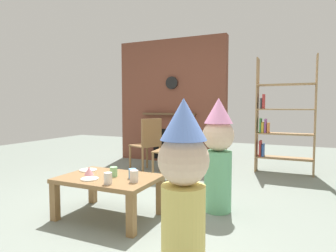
{
  "coord_description": "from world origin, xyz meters",
  "views": [
    {
      "loc": [
        1.53,
        -2.68,
        1.11
      ],
      "look_at": [
        0.15,
        0.4,
        0.87
      ],
      "focal_mm": 30.97,
      "sensor_mm": 36.0,
      "label": 1
    }
  ],
  "objects_px": {
    "paper_cup_center": "(114,172)",
    "dining_chair_left": "(148,142)",
    "child_in_pink": "(218,152)",
    "birthday_cake_slice": "(89,171)",
    "paper_cup_near_right": "(134,176)",
    "child_with_cone_hat": "(183,187)",
    "dining_chair_middle": "(175,146)",
    "paper_cup_far_left": "(132,173)",
    "bookshelf": "(281,120)",
    "paper_plate_rear": "(88,170)",
    "paper_cup_near_left": "(108,178)",
    "coffee_table": "(109,183)",
    "paper_plate_front": "(90,179)"
  },
  "relations": [
    {
      "from": "paper_plate_rear",
      "to": "child_with_cone_hat",
      "type": "bearing_deg",
      "value": -30.04
    },
    {
      "from": "bookshelf",
      "to": "paper_plate_front",
      "type": "height_order",
      "value": "bookshelf"
    },
    {
      "from": "coffee_table",
      "to": "paper_plate_rear",
      "type": "xyz_separation_m",
      "value": [
        -0.36,
        0.13,
        0.07
      ]
    },
    {
      "from": "paper_cup_near_left",
      "to": "child_in_pink",
      "type": "xyz_separation_m",
      "value": [
        0.79,
        0.84,
        0.17
      ]
    },
    {
      "from": "bookshelf",
      "to": "paper_cup_far_left",
      "type": "distance_m",
      "value": 2.98
    },
    {
      "from": "paper_cup_far_left",
      "to": "child_in_pink",
      "type": "xyz_separation_m",
      "value": [
        0.7,
        0.57,
        0.17
      ]
    },
    {
      "from": "paper_plate_front",
      "to": "child_in_pink",
      "type": "relative_size",
      "value": 0.14
    },
    {
      "from": "paper_cup_far_left",
      "to": "dining_chair_middle",
      "type": "distance_m",
      "value": 1.53
    },
    {
      "from": "paper_cup_near_right",
      "to": "child_in_pink",
      "type": "relative_size",
      "value": 0.09
    },
    {
      "from": "coffee_table",
      "to": "paper_cup_near_left",
      "type": "bearing_deg",
      "value": -56.28
    },
    {
      "from": "paper_cup_near_left",
      "to": "paper_plate_rear",
      "type": "bearing_deg",
      "value": 145.12
    },
    {
      "from": "paper_cup_center",
      "to": "child_in_pink",
      "type": "bearing_deg",
      "value": 32.85
    },
    {
      "from": "paper_plate_front",
      "to": "coffee_table",
      "type": "bearing_deg",
      "value": 59.08
    },
    {
      "from": "coffee_table",
      "to": "dining_chair_middle",
      "type": "height_order",
      "value": "dining_chair_middle"
    },
    {
      "from": "dining_chair_left",
      "to": "birthday_cake_slice",
      "type": "bearing_deg",
      "value": 124.73
    },
    {
      "from": "paper_plate_front",
      "to": "paper_plate_rear",
      "type": "bearing_deg",
      "value": 131.59
    },
    {
      "from": "paper_cup_near_right",
      "to": "birthday_cake_slice",
      "type": "relative_size",
      "value": 1.09
    },
    {
      "from": "child_in_pink",
      "to": "birthday_cake_slice",
      "type": "bearing_deg",
      "value": -4.18
    },
    {
      "from": "paper_cup_far_left",
      "to": "birthday_cake_slice",
      "type": "height_order",
      "value": "paper_cup_far_left"
    },
    {
      "from": "paper_cup_near_left",
      "to": "paper_plate_front",
      "type": "xyz_separation_m",
      "value": [
        -0.25,
        0.07,
        -0.05
      ]
    },
    {
      "from": "bookshelf",
      "to": "paper_cup_near_left",
      "type": "height_order",
      "value": "bookshelf"
    },
    {
      "from": "paper_plate_rear",
      "to": "child_with_cone_hat",
      "type": "height_order",
      "value": "child_with_cone_hat"
    },
    {
      "from": "birthday_cake_slice",
      "to": "dining_chair_middle",
      "type": "xyz_separation_m",
      "value": [
        0.27,
        1.58,
        0.06
      ]
    },
    {
      "from": "paper_cup_near_left",
      "to": "paper_cup_near_right",
      "type": "distance_m",
      "value": 0.24
    },
    {
      "from": "paper_cup_far_left",
      "to": "dining_chair_left",
      "type": "height_order",
      "value": "dining_chair_left"
    },
    {
      "from": "paper_cup_near_right",
      "to": "birthday_cake_slice",
      "type": "height_order",
      "value": "paper_cup_near_right"
    },
    {
      "from": "birthday_cake_slice",
      "to": "child_in_pink",
      "type": "xyz_separation_m",
      "value": [
        1.16,
        0.64,
        0.18
      ]
    },
    {
      "from": "paper_plate_rear",
      "to": "birthday_cake_slice",
      "type": "xyz_separation_m",
      "value": [
        0.14,
        -0.16,
        0.04
      ]
    },
    {
      "from": "child_with_cone_hat",
      "to": "dining_chair_middle",
      "type": "xyz_separation_m",
      "value": [
        -1.01,
        2.25,
        -0.1
      ]
    },
    {
      "from": "paper_cup_center",
      "to": "dining_chair_left",
      "type": "distance_m",
      "value": 1.96
    },
    {
      "from": "paper_cup_near_right",
      "to": "paper_cup_center",
      "type": "height_order",
      "value": "paper_cup_near_right"
    },
    {
      "from": "paper_cup_near_left",
      "to": "dining_chair_middle",
      "type": "distance_m",
      "value": 1.79
    },
    {
      "from": "bookshelf",
      "to": "dining_chair_left",
      "type": "distance_m",
      "value": 2.21
    },
    {
      "from": "coffee_table",
      "to": "paper_plate_front",
      "type": "height_order",
      "value": "paper_plate_front"
    },
    {
      "from": "bookshelf",
      "to": "paper_plate_rear",
      "type": "relative_size",
      "value": 10.4
    },
    {
      "from": "child_with_cone_hat",
      "to": "paper_cup_near_left",
      "type": "bearing_deg",
      "value": 6.18
    },
    {
      "from": "paper_cup_far_left",
      "to": "bookshelf",
      "type": "bearing_deg",
      "value": 66.27
    },
    {
      "from": "dining_chair_left",
      "to": "paper_cup_far_left",
      "type": "bearing_deg",
      "value": 138.31
    },
    {
      "from": "paper_cup_far_left",
      "to": "birthday_cake_slice",
      "type": "xyz_separation_m",
      "value": [
        -0.47,
        -0.07,
        -0.01
      ]
    },
    {
      "from": "paper_cup_center",
      "to": "paper_plate_rear",
      "type": "bearing_deg",
      "value": 165.78
    },
    {
      "from": "paper_cup_center",
      "to": "dining_chair_left",
      "type": "relative_size",
      "value": 0.11
    },
    {
      "from": "child_in_pink",
      "to": "paper_plate_front",
      "type": "bearing_deg",
      "value": 3.79
    },
    {
      "from": "paper_cup_center",
      "to": "paper_plate_front",
      "type": "bearing_deg",
      "value": -125.97
    },
    {
      "from": "dining_chair_middle",
      "to": "paper_cup_near_left",
      "type": "bearing_deg",
      "value": 87.99
    },
    {
      "from": "paper_cup_far_left",
      "to": "child_in_pink",
      "type": "bearing_deg",
      "value": 39.27
    },
    {
      "from": "bookshelf",
      "to": "child_in_pink",
      "type": "relative_size",
      "value": 1.6
    },
    {
      "from": "paper_plate_rear",
      "to": "paper_cup_far_left",
      "type": "bearing_deg",
      "value": -8.09
    },
    {
      "from": "bookshelf",
      "to": "child_with_cone_hat",
      "type": "relative_size",
      "value": 1.64
    },
    {
      "from": "paper_cup_center",
      "to": "paper_plate_rear",
      "type": "distance_m",
      "value": 0.42
    },
    {
      "from": "paper_cup_center",
      "to": "birthday_cake_slice",
      "type": "xyz_separation_m",
      "value": [
        -0.26,
        -0.05,
        -0.01
      ]
    }
  ]
}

